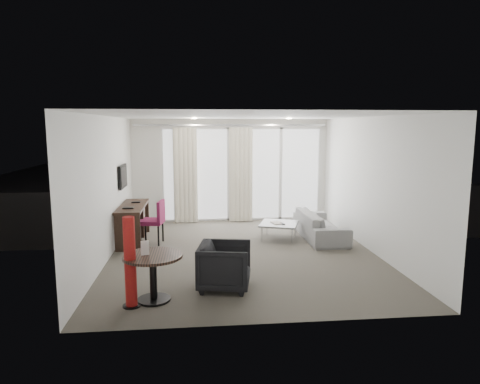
{
  "coord_description": "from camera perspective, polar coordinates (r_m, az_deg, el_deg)",
  "views": [
    {
      "loc": [
        -0.87,
        -7.91,
        2.41
      ],
      "look_at": [
        0.0,
        0.6,
        1.1
      ],
      "focal_mm": 32.0,
      "sensor_mm": 36.0,
      "label": 1
    }
  ],
  "objects": [
    {
      "name": "tv",
      "position": [
        9.55,
        -15.36,
        2.02
      ],
      "size": [
        0.05,
        0.8,
        0.5
      ],
      "primitive_type": null,
      "color": "black",
      "rests_on": "wall_left"
    },
    {
      "name": "curtain_right",
      "position": [
        10.85,
        0.13,
        2.3
      ],
      "size": [
        0.6,
        0.2,
        2.38
      ],
      "primitive_type": null,
      "color": "beige",
      "rests_on": "ground"
    },
    {
      "name": "round_table",
      "position": [
        6.17,
        -11.49,
        -11.16
      ],
      "size": [
        1.08,
        1.08,
        0.66
      ],
      "primitive_type": null,
      "rotation": [
        0.0,
        0.0,
        -0.39
      ],
      "color": "black",
      "rests_on": "floor"
    },
    {
      "name": "downlight_a",
      "position": [
        9.51,
        -6.1,
        9.74
      ],
      "size": [
        0.12,
        0.12,
        0.02
      ],
      "primitive_type": "cylinder",
      "color": "#FFE0B2",
      "rests_on": "ceiling"
    },
    {
      "name": "wall_left",
      "position": [
        8.15,
        -17.32,
        0.49
      ],
      "size": [
        0.0,
        6.0,
        2.6
      ],
      "primitive_type": "cube",
      "color": "silver",
      "rests_on": "ground"
    },
    {
      "name": "rattan_chair_b",
      "position": [
        13.13,
        6.97,
        -0.26
      ],
      "size": [
        0.53,
        0.53,
        0.76
      ],
      "primitive_type": null,
      "rotation": [
        0.0,
        0.0,
        0.03
      ],
      "color": "brown",
      "rests_on": "terrace_slab"
    },
    {
      "name": "window_frame",
      "position": [
        11.01,
        0.3,
        2.39
      ],
      "size": [
        4.1,
        0.06,
        2.44
      ],
      "primitive_type": null,
      "color": "white",
      "rests_on": "ground"
    },
    {
      "name": "desk_chair",
      "position": [
        9.05,
        -11.72,
        -3.94
      ],
      "size": [
        0.57,
        0.54,
        0.91
      ],
      "primitive_type": null,
      "rotation": [
        0.0,
        0.0,
        -0.17
      ],
      "color": "maroon",
      "rests_on": "floor"
    },
    {
      "name": "coffee_table",
      "position": [
        9.34,
        5.21,
        -5.17
      ],
      "size": [
        0.99,
        0.99,
        0.35
      ],
      "primitive_type": null,
      "rotation": [
        0.0,
        0.0,
        -0.34
      ],
      "color": "gray",
      "rests_on": "floor"
    },
    {
      "name": "window_panel",
      "position": [
        11.02,
        0.3,
        2.4
      ],
      "size": [
        4.0,
        0.02,
        2.38
      ],
      "primitive_type": null,
      "color": "white",
      "rests_on": "ground"
    },
    {
      "name": "curtain_left",
      "position": [
        10.8,
        -7.29,
        2.2
      ],
      "size": [
        0.6,
        0.2,
        2.38
      ],
      "primitive_type": null,
      "color": "beige",
      "rests_on": "ground"
    },
    {
      "name": "red_lamp",
      "position": [
        5.96,
        -14.44,
        -9.06
      ],
      "size": [
        0.26,
        0.26,
        1.24
      ],
      "primitive_type": "cylinder",
      "rotation": [
        0.0,
        0.0,
        -0.06
      ],
      "color": "maroon",
      "rests_on": "floor"
    },
    {
      "name": "sofa",
      "position": [
        9.53,
        10.64,
        -4.32
      ],
      "size": [
        0.76,
        1.96,
        0.57
      ],
      "primitive_type": "imported",
      "rotation": [
        0.0,
        0.0,
        1.57
      ],
      "color": "gray",
      "rests_on": "floor"
    },
    {
      "name": "ceiling",
      "position": [
        7.96,
        0.44,
        10.08
      ],
      "size": [
        5.0,
        6.0,
        0.0
      ],
      "primitive_type": "cube",
      "color": "white",
      "rests_on": "ground"
    },
    {
      "name": "floor",
      "position": [
        8.31,
        0.42,
        -8.15
      ],
      "size": [
        5.0,
        6.0,
        0.0
      ],
      "primitive_type": "cube",
      "color": "#4E4940",
      "rests_on": "ground"
    },
    {
      "name": "tub_armchair",
      "position": [
        6.49,
        -2.04,
        -9.83
      ],
      "size": [
        0.88,
        0.87,
        0.69
      ],
      "primitive_type": "imported",
      "rotation": [
        0.0,
        0.0,
        1.39
      ],
      "color": "black",
      "rests_on": "floor"
    },
    {
      "name": "balustrade",
      "position": [
        14.04,
        -0.99,
        0.88
      ],
      "size": [
        5.5,
        0.06,
        1.05
      ],
      "primitive_type": null,
      "color": "#B2B2B7",
      "rests_on": "terrace_slab"
    },
    {
      "name": "rattan_table",
      "position": [
        12.64,
        4.49,
        -1.27
      ],
      "size": [
        0.55,
        0.55,
        0.45
      ],
      "primitive_type": null,
      "rotation": [
        0.0,
        0.0,
        0.23
      ],
      "color": "brown",
      "rests_on": "terrace_slab"
    },
    {
      "name": "rattan_chair_a",
      "position": [
        12.39,
        2.3,
        -0.55
      ],
      "size": [
        0.72,
        0.72,
        0.84
      ],
      "primitive_type": null,
      "rotation": [
        0.0,
        0.0,
        -0.32
      ],
      "color": "brown",
      "rests_on": "terrace_slab"
    },
    {
      "name": "remote",
      "position": [
        9.2,
        5.69,
        -4.21
      ],
      "size": [
        0.09,
        0.16,
        0.02
      ],
      "primitive_type": null,
      "rotation": [
        0.0,
        0.0,
        0.29
      ],
      "color": "black",
      "rests_on": "coffee_table"
    },
    {
      "name": "terrace_slab",
      "position": [
        12.7,
        -0.44,
        -2.51
      ],
      "size": [
        5.6,
        3.0,
        0.12
      ],
      "primitive_type": "cube",
      "color": "#4D4D50",
      "rests_on": "ground"
    },
    {
      "name": "magazine",
      "position": [
        9.29,
        5.0,
        -4.08
      ],
      "size": [
        0.3,
        0.35,
        0.02
      ],
      "primitive_type": null,
      "rotation": [
        0.0,
        0.0,
        0.22
      ],
      "color": "gray",
      "rests_on": "coffee_table"
    },
    {
      "name": "curtain_track",
      "position": [
        10.76,
        -1.21,
        8.91
      ],
      "size": [
        4.8,
        0.04,
        0.04
      ],
      "primitive_type": null,
      "color": "#B2B2B7",
      "rests_on": "ceiling"
    },
    {
      "name": "desk",
      "position": [
        9.35,
        -14.05,
        -4.07
      ],
      "size": [
        0.51,
        1.65,
        0.77
      ],
      "primitive_type": null,
      "color": "black",
      "rests_on": "floor"
    },
    {
      "name": "wall_right",
      "position": [
        8.67,
        17.1,
        0.96
      ],
      "size": [
        0.0,
        6.0,
        2.6
      ],
      "primitive_type": "cube",
      "color": "silver",
      "rests_on": "ground"
    },
    {
      "name": "downlight_b",
      "position": [
        9.73,
        6.54,
        9.71
      ],
      "size": [
        0.12,
        0.12,
        0.02
      ],
      "primitive_type": "cylinder",
      "color": "#FFE0B2",
      "rests_on": "ceiling"
    },
    {
      "name": "menu_card",
      "position": [
        6.06,
        -12.55,
        -7.67
      ],
      "size": [
        0.11,
        0.05,
        0.2
      ],
      "primitive_type": null,
      "rotation": [
        0.0,
        0.0,
        0.29
      ],
      "color": "white",
      "rests_on": "round_table"
    },
    {
      "name": "wall_front",
      "position": [
        5.1,
        4.11,
        -3.85
      ],
      "size": [
        5.0,
        0.0,
        2.6
      ],
      "primitive_type": "cube",
      "color": "silver",
      "rests_on": "ground"
    }
  ]
}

